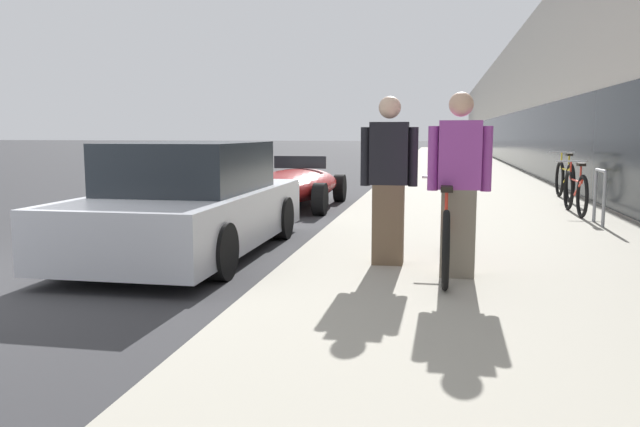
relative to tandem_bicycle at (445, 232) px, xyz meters
name	(u,v)px	position (x,y,z in m)	size (l,w,h in m)	color
sidewalk_slab	(456,168)	(0.61, 19.58, -0.44)	(4.64, 70.00, 0.12)	#A39E8E
storefront_facade	(602,107)	(7.97, 27.58, 2.30)	(10.01, 70.00, 5.62)	#BCB7AD
tandem_bicycle	(445,232)	(0.00, 0.00, 0.00)	(0.52, 2.49, 0.91)	black
person_rider	(459,185)	(0.12, -0.31, 0.51)	(0.60, 0.24, 1.77)	#756B5B
person_bystander	(389,181)	(-0.59, 0.15, 0.50)	(0.60, 0.23, 1.76)	brown
bike_rack_hoop	(600,191)	(2.34, 3.64, 0.13)	(0.05, 0.60, 0.84)	gray
cruiser_bike_nearest	(575,192)	(2.25, 4.89, -0.01)	(0.52, 1.81, 0.90)	black
cruiser_bike_middle	(565,180)	(2.53, 7.36, 0.03)	(0.52, 1.86, 0.98)	black
parked_sedan_curbside	(191,204)	(-3.10, 0.86, 0.13)	(1.89, 4.30, 1.39)	silver
vintage_roadster_curbside	(295,185)	(-2.95, 5.94, -0.06)	(1.71, 4.06, 1.02)	maroon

